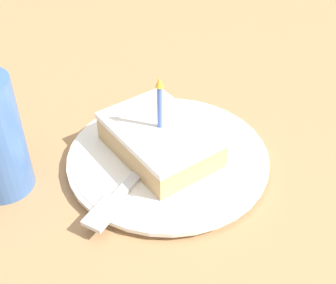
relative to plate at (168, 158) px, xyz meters
The scene contains 4 objects.
ground_plane 0.04m from the plate, 62.39° to the left, with size 2.40×2.40×0.04m.
plate is the anchor object (origin of this frame).
cake_slice 0.03m from the plate, 114.77° to the left, with size 0.09×0.13×0.10m.
fork 0.07m from the plate, 164.95° to the right, with size 0.16×0.09×0.00m.
Camera 1 is at (-0.26, -0.36, 0.37)m, focal length 50.00 mm.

